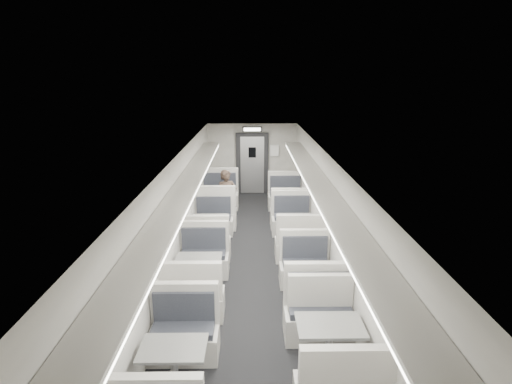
{
  "coord_description": "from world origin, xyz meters",
  "views": [
    {
      "loc": [
        -0.03,
        -7.41,
        3.87
      ],
      "look_at": [
        0.08,
        1.83,
        1.22
      ],
      "focal_mm": 28.0,
      "sensor_mm": 36.0,
      "label": 1
    }
  ],
  "objects_px": {
    "booth_left_a": "(218,204)",
    "booth_right_b": "(295,231)",
    "booth_right_c": "(310,286)",
    "exit_sign": "(252,129)",
    "booth_right_d": "(329,348)",
    "booth_left_c": "(199,275)",
    "booth_left_d": "(174,370)",
    "vestibule_door": "(252,164)",
    "booth_right_a": "(287,204)",
    "booth_left_b": "(211,231)",
    "passenger": "(227,198)"
  },
  "relations": [
    {
      "from": "booth_left_a",
      "to": "booth_right_a",
      "type": "xyz_separation_m",
      "value": [
        2.0,
        -0.02,
        -0.03
      ]
    },
    {
      "from": "booth_left_a",
      "to": "passenger",
      "type": "height_order",
      "value": "passenger"
    },
    {
      "from": "booth_left_a",
      "to": "vestibule_door",
      "type": "bearing_deg",
      "value": 67.9
    },
    {
      "from": "booth_left_a",
      "to": "booth_left_d",
      "type": "relative_size",
      "value": 1.14
    },
    {
      "from": "booth_left_c",
      "to": "booth_right_b",
      "type": "height_order",
      "value": "booth_right_b"
    },
    {
      "from": "booth_right_a",
      "to": "booth_right_c",
      "type": "height_order",
      "value": "booth_right_a"
    },
    {
      "from": "vestibule_door",
      "to": "exit_sign",
      "type": "bearing_deg",
      "value": -90.0
    },
    {
      "from": "booth_left_b",
      "to": "booth_left_c",
      "type": "relative_size",
      "value": 0.99
    },
    {
      "from": "booth_left_a",
      "to": "booth_right_b",
      "type": "distance_m",
      "value": 2.85
    },
    {
      "from": "booth_left_a",
      "to": "booth_right_c",
      "type": "height_order",
      "value": "booth_left_a"
    },
    {
      "from": "booth_left_c",
      "to": "passenger",
      "type": "xyz_separation_m",
      "value": [
        0.32,
        3.52,
        0.41
      ]
    },
    {
      "from": "booth_right_a",
      "to": "booth_right_c",
      "type": "bearing_deg",
      "value": -90.0
    },
    {
      "from": "booth_right_a",
      "to": "booth_right_b",
      "type": "distance_m",
      "value": 2.01
    },
    {
      "from": "booth_right_b",
      "to": "booth_right_d",
      "type": "bearing_deg",
      "value": -90.0
    },
    {
      "from": "vestibule_door",
      "to": "booth_right_b",
      "type": "bearing_deg",
      "value": -77.45
    },
    {
      "from": "vestibule_door",
      "to": "exit_sign",
      "type": "distance_m",
      "value": 1.33
    },
    {
      "from": "booth_right_b",
      "to": "passenger",
      "type": "distance_m",
      "value": 2.19
    },
    {
      "from": "booth_right_c",
      "to": "exit_sign",
      "type": "distance_m",
      "value": 6.94
    },
    {
      "from": "booth_left_c",
      "to": "passenger",
      "type": "bearing_deg",
      "value": 84.89
    },
    {
      "from": "booth_left_a",
      "to": "exit_sign",
      "type": "distance_m",
      "value": 2.9
    },
    {
      "from": "booth_left_d",
      "to": "booth_right_c",
      "type": "distance_m",
      "value": 2.88
    },
    {
      "from": "booth_right_a",
      "to": "booth_right_d",
      "type": "relative_size",
      "value": 0.98
    },
    {
      "from": "vestibule_door",
      "to": "exit_sign",
      "type": "xyz_separation_m",
      "value": [
        0.0,
        -0.49,
        1.24
      ]
    },
    {
      "from": "booth_left_b",
      "to": "booth_right_a",
      "type": "height_order",
      "value": "booth_right_a"
    },
    {
      "from": "booth_right_a",
      "to": "vestibule_door",
      "type": "distance_m",
      "value": 2.76
    },
    {
      "from": "booth_right_b",
      "to": "booth_right_c",
      "type": "relative_size",
      "value": 1.04
    },
    {
      "from": "booth_right_d",
      "to": "vestibule_door",
      "type": "bearing_deg",
      "value": 96.49
    },
    {
      "from": "booth_left_a",
      "to": "exit_sign",
      "type": "height_order",
      "value": "exit_sign"
    },
    {
      "from": "booth_right_a",
      "to": "exit_sign",
      "type": "height_order",
      "value": "exit_sign"
    },
    {
      "from": "booth_left_a",
      "to": "booth_left_c",
      "type": "bearing_deg",
      "value": -90.0
    },
    {
      "from": "booth_right_b",
      "to": "exit_sign",
      "type": "relative_size",
      "value": 3.32
    },
    {
      "from": "booth_left_c",
      "to": "exit_sign",
      "type": "height_order",
      "value": "exit_sign"
    },
    {
      "from": "booth_right_a",
      "to": "booth_right_d",
      "type": "distance_m",
      "value": 6.31
    },
    {
      "from": "booth_right_d",
      "to": "booth_left_d",
      "type": "bearing_deg",
      "value": -169.61
    },
    {
      "from": "booth_left_c",
      "to": "booth_left_a",
      "type": "bearing_deg",
      "value": 90.0
    },
    {
      "from": "booth_left_b",
      "to": "vestibule_door",
      "type": "bearing_deg",
      "value": 77.33
    },
    {
      "from": "booth_right_b",
      "to": "vestibule_door",
      "type": "bearing_deg",
      "value": 102.55
    },
    {
      "from": "vestibule_door",
      "to": "exit_sign",
      "type": "relative_size",
      "value": 3.39
    },
    {
      "from": "booth_right_c",
      "to": "booth_right_d",
      "type": "height_order",
      "value": "booth_right_d"
    },
    {
      "from": "booth_right_b",
      "to": "booth_left_b",
      "type": "bearing_deg",
      "value": 178.73
    },
    {
      "from": "booth_left_d",
      "to": "booth_right_d",
      "type": "distance_m",
      "value": 2.03
    },
    {
      "from": "booth_left_d",
      "to": "booth_right_b",
      "type": "relative_size",
      "value": 0.97
    },
    {
      "from": "booth_right_c",
      "to": "vestibule_door",
      "type": "relative_size",
      "value": 0.94
    },
    {
      "from": "booth_right_b",
      "to": "passenger",
      "type": "xyz_separation_m",
      "value": [
        -1.68,
        1.33,
        0.41
      ]
    },
    {
      "from": "booth_left_d",
      "to": "booth_right_b",
      "type": "height_order",
      "value": "booth_right_b"
    },
    {
      "from": "booth_left_b",
      "to": "booth_right_c",
      "type": "distance_m",
      "value": 3.31
    },
    {
      "from": "booth_right_d",
      "to": "booth_right_a",
      "type": "bearing_deg",
      "value": 90.0
    },
    {
      "from": "booth_left_b",
      "to": "booth_right_d",
      "type": "bearing_deg",
      "value": -65.27
    },
    {
      "from": "booth_left_d",
      "to": "booth_right_b",
      "type": "bearing_deg",
      "value": 66.79
    },
    {
      "from": "booth_left_a",
      "to": "vestibule_door",
      "type": "distance_m",
      "value": 2.73
    }
  ]
}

